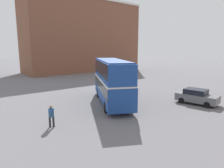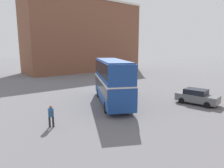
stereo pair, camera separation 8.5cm
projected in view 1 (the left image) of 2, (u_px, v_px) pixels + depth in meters
The scene contains 5 objects.
ground_plane at pixel (106, 101), 22.28m from camera, with size 240.00×240.00×0.00m, color slate.
building_row_left at pixel (84, 36), 51.07m from camera, with size 9.99×29.80×17.72m.
double_decker_bus at pixel (112, 79), 21.07m from camera, with size 10.06×6.86×4.63m.
pedestrian_foreground at pixel (51, 114), 14.76m from camera, with size 0.54×0.54×1.69m.
parked_car_kerb_near at pixel (197, 96), 21.12m from camera, with size 4.42×2.59×1.58m.
Camera 1 is at (17.42, -12.77, 5.81)m, focal length 32.00 mm.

